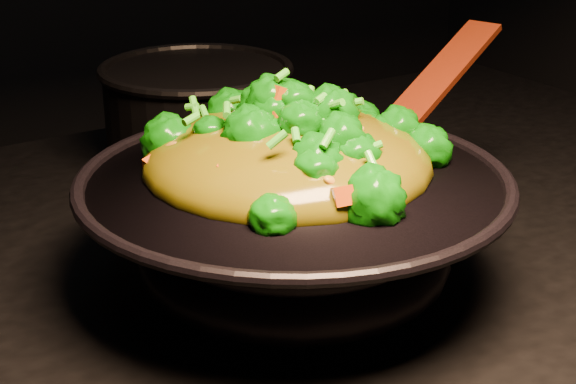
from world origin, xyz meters
TOP-DOWN VIEW (x-y plane):
  - wok at (-0.10, -0.06)m, footprint 0.38×0.38m
  - stir_fry at (-0.09, -0.03)m, footprint 0.33×0.33m
  - spatula at (0.08, -0.02)m, footprint 0.23×0.11m
  - back_pot at (-0.03, 0.26)m, footprint 0.27×0.27m

SIDE VIEW (x-z plane):
  - wok at x=-0.10m, z-range 0.90..1.00m
  - back_pot at x=-0.03m, z-range 0.90..1.02m
  - spatula at x=0.08m, z-range 0.99..1.09m
  - stir_fry at x=-0.09m, z-range 1.00..1.09m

